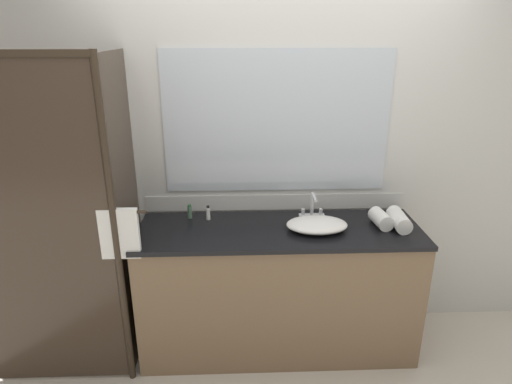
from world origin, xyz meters
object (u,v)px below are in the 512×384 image
Objects in this scene: rolled_towel_near_edge at (399,220)px; rolled_towel_middle at (381,219)px; amenity_bottle_shampoo at (190,212)px; sink_basin at (317,225)px; amenity_bottle_lotion at (208,213)px; faucet at (312,209)px.

rolled_towel_middle is (-0.11, 0.02, -0.00)m from rolled_towel_near_edge.
rolled_towel_middle is at bearing -8.30° from amenity_bottle_shampoo.
amenity_bottle_lotion reaches higher than sink_basin.
sink_basin is 0.53m from rolled_towel_near_edge.
rolled_towel_middle reaches higher than amenity_bottle_shampoo.
amenity_bottle_shampoo is (-0.12, 0.03, -0.00)m from amenity_bottle_lotion.
faucet is 1.86× the size of amenity_bottle_shampoo.
sink_basin is 0.85m from amenity_bottle_shampoo.
sink_basin is at bearing -90.00° from faucet.
amenity_bottle_lotion is at bearing 164.81° from sink_basin.
amenity_bottle_shampoo is at bearing 171.70° from rolled_towel_middle.
faucet is at bearing 159.84° from rolled_towel_middle.
amenity_bottle_shampoo is at bearing 171.49° from rolled_towel_near_edge.
rolled_towel_middle is (0.42, -0.15, -0.01)m from faucet.
rolled_towel_middle is (1.24, -0.18, 0.01)m from amenity_bottle_shampoo.
amenity_bottle_lotion is (-0.69, 0.19, 0.01)m from sink_basin.
rolled_towel_middle is (1.11, -0.15, 0.00)m from amenity_bottle_lotion.
sink_basin is 0.72m from amenity_bottle_lotion.
rolled_towel_near_edge is (1.35, -0.20, 0.01)m from amenity_bottle_shampoo.
amenity_bottle_lotion is 0.13m from amenity_bottle_shampoo.
faucet is at bearing -1.89° from amenity_bottle_shampoo.
rolled_towel_near_edge reaches higher than sink_basin.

